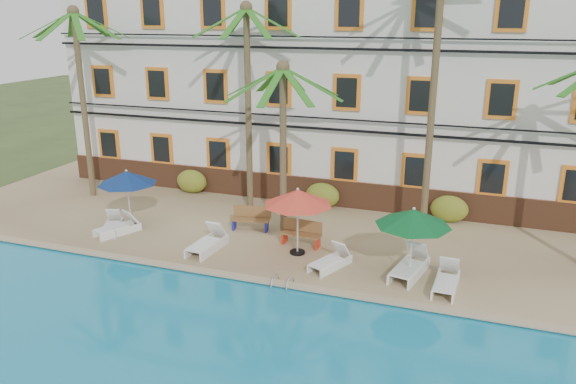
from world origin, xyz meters
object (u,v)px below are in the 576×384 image
at_px(lounger_d, 331,260).
at_px(palm_c, 283,122).
at_px(lounger_c, 208,242).
at_px(pool_ladder, 282,286).
at_px(palm_a, 80,78).
at_px(palm_d, 435,64).
at_px(umbrella_red, 298,198).
at_px(bench_left, 251,218).
at_px(lounger_a, 112,225).
at_px(palm_b, 248,81).
at_px(umbrella_blue, 127,178).
at_px(umbrella_green, 413,218).
at_px(bench_right, 302,233).
at_px(lounger_f, 446,280).
at_px(lounger_b, 118,227).
at_px(lounger_e, 410,266).

bearing_deg(lounger_d, palm_c, 134.70).
xyz_separation_m(palm_c, lounger_d, (2.66, -2.69, -4.03)).
distance_m(lounger_c, pool_ladder, 3.92).
relative_size(palm_a, lounger_d, 4.73).
relative_size(palm_d, umbrella_red, 4.22).
relative_size(palm_d, bench_left, 6.58).
height_order(lounger_a, lounger_c, lounger_c).
relative_size(umbrella_red, lounger_d, 1.36).
bearing_deg(palm_b, lounger_c, -85.48).
bearing_deg(umbrella_blue, palm_c, 14.54).
bearing_deg(umbrella_red, umbrella_green, -9.05).
distance_m(umbrella_red, bench_right, 1.79).
xyz_separation_m(palm_a, bench_left, (8.66, -1.56, -4.94)).
xyz_separation_m(palm_b, palm_c, (2.27, -2.03, -1.20)).
distance_m(palm_a, umbrella_green, 15.96).
distance_m(palm_c, lounger_d, 5.52).
distance_m(bench_left, pool_ladder, 5.04).
bearing_deg(bench_right, lounger_a, -170.89).
relative_size(palm_d, umbrella_blue, 4.44).
height_order(lounger_d, lounger_f, lounger_f).
height_order(umbrella_green, lounger_b, umbrella_green).
height_order(umbrella_red, bench_left, umbrella_red).
xyz_separation_m(palm_c, umbrella_red, (1.24, -1.95, -2.21)).
xyz_separation_m(palm_b, lounger_a, (-3.98, -4.38, -5.23)).
distance_m(lounger_a, pool_ladder, 8.14).
relative_size(lounger_a, bench_left, 1.12).
distance_m(umbrella_red, umbrella_green, 4.05).
relative_size(palm_b, umbrella_green, 3.57).
xyz_separation_m(lounger_c, bench_left, (0.66, 2.39, 0.17)).
xyz_separation_m(umbrella_green, lounger_e, (-0.02, 0.21, -1.73)).
bearing_deg(palm_a, lounger_c, -26.28).
bearing_deg(bench_left, lounger_b, -155.56).
bearing_deg(palm_c, umbrella_green, -26.27).
xyz_separation_m(umbrella_red, lounger_b, (-7.11, -0.52, -1.81)).
bearing_deg(bench_left, lounger_a, -158.34).
bearing_deg(pool_ladder, bench_left, 124.32).
bearing_deg(bench_right, bench_left, 161.14).
bearing_deg(umbrella_blue, lounger_f, -6.59).
distance_m(palm_a, palm_d, 15.12).
distance_m(palm_a, bench_left, 10.09).
distance_m(umbrella_blue, lounger_d, 8.85).
relative_size(lounger_f, pool_ladder, 2.52).
relative_size(umbrella_green, lounger_d, 1.35).
xyz_separation_m(umbrella_green, lounger_a, (-11.49, 0.24, -1.80)).
relative_size(palm_a, umbrella_blue, 3.65).
relative_size(lounger_b, lounger_f, 0.99).
relative_size(palm_a, palm_b, 0.98).
height_order(palm_b, bench_right, palm_b).
height_order(palm_c, pool_ladder, palm_c).
xyz_separation_m(lounger_e, bench_left, (-6.45, 2.02, 0.15)).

